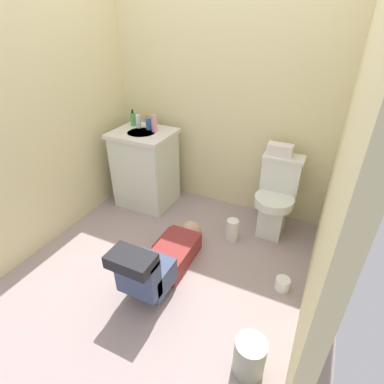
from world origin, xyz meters
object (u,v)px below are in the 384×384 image
object	(u,v)px
trash_can	(249,357)
faucet	(150,123)
tissue_box	(280,150)
paper_towel_roll	(232,230)
soap_dispenser	(133,119)
bottle_white	(138,121)
person_plumber	(162,259)
vanity_cabinet	(146,168)
bottle_blue	(149,124)
toilet_paper_roll	(282,284)
toilet	(276,197)
bottle_pink	(154,124)
bottle_amber	(148,121)

from	to	relation	value
trash_can	faucet	bearing A→B (deg)	136.46
tissue_box	paper_towel_roll	xyz separation A→B (m)	(-0.25, -0.41, -0.69)
soap_dispenser	bottle_white	size ratio (longest dim) A/B	1.23
person_plumber	vanity_cabinet	bearing A→B (deg)	128.34
bottle_blue	toilet_paper_roll	xyz separation A→B (m)	(1.59, -0.71, -0.83)
person_plumber	soap_dispenser	xyz separation A→B (m)	(-0.91, 1.03, 0.71)
vanity_cabinet	toilet_paper_roll	size ratio (longest dim) A/B	7.45
bottle_blue	toilet	bearing A→B (deg)	0.34
tissue_box	bottle_pink	bearing A→B (deg)	-174.09
person_plumber	bottle_pink	distance (m)	1.35
bottle_blue	trash_can	xyz separation A→B (m)	(1.53, -1.42, -0.75)
toilet_paper_roll	vanity_cabinet	bearing A→B (deg)	158.76
toilet	trash_can	world-z (taller)	toilet
bottle_amber	toilet	bearing A→B (deg)	-2.51
paper_towel_roll	trash_can	bearing A→B (deg)	-66.31
vanity_cabinet	paper_towel_roll	distance (m)	1.14
bottle_white	paper_towel_roll	world-z (taller)	bottle_white
vanity_cabinet	toilet	bearing A→B (deg)	3.66
bottle_blue	toilet_paper_roll	size ratio (longest dim) A/B	1.08
vanity_cabinet	soap_dispenser	xyz separation A→B (m)	(-0.19, 0.12, 0.47)
person_plumber	bottle_white	xyz separation A→B (m)	(-0.82, 0.99, 0.71)
person_plumber	bottle_amber	bearing A→B (deg)	125.17
bottle_white	bottle_amber	distance (m)	0.10
toilet_paper_roll	tissue_box	bearing A→B (deg)	109.88
vanity_cabinet	bottle_pink	bearing A→B (deg)	25.42
vanity_cabinet	faucet	xyz separation A→B (m)	(0.00, 0.14, 0.45)
toilet	soap_dispenser	world-z (taller)	soap_dispenser
bottle_pink	paper_towel_roll	distance (m)	1.28
bottle_white	person_plumber	bearing A→B (deg)	-50.51
bottle_amber	paper_towel_roll	xyz separation A→B (m)	(1.10, -0.38, -0.78)
bottle_white	bottle_pink	bearing A→B (deg)	-7.90
person_plumber	trash_can	xyz separation A→B (m)	(0.84, -0.43, -0.05)
vanity_cabinet	bottle_amber	size ratio (longest dim) A/B	6.57
faucet	tissue_box	bearing A→B (deg)	1.63
faucet	toilet_paper_roll	bearing A→B (deg)	-25.42
bottle_white	paper_towel_roll	bearing A→B (deg)	-14.96
bottle_amber	bottle_pink	bearing A→B (deg)	-35.42
soap_dispenser	paper_towel_roll	xyz separation A→B (m)	(1.26, -0.35, -0.78)
soap_dispenser	bottle_pink	bearing A→B (deg)	-12.84
person_plumber	soap_dispenser	world-z (taller)	soap_dispenser
vanity_cabinet	toilet_paper_roll	distance (m)	1.78
person_plumber	bottle_white	bearing A→B (deg)	129.49
bottle_amber	tissue_box	bearing A→B (deg)	1.24
vanity_cabinet	faucet	size ratio (longest dim) A/B	8.20
faucet	paper_towel_roll	world-z (taller)	faucet
tissue_box	trash_can	world-z (taller)	tissue_box
tissue_box	bottle_blue	world-z (taller)	bottle_blue
bottle_white	bottle_pink	xyz separation A→B (m)	(0.21, -0.03, 0.01)
toilet	bottle_blue	size ratio (longest dim) A/B	6.32
paper_towel_roll	bottle_white	bearing A→B (deg)	165.04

